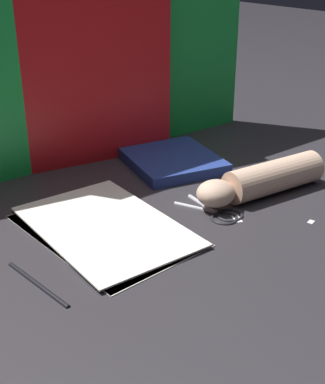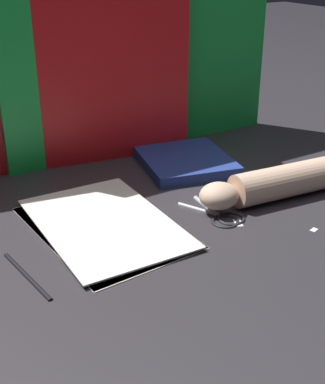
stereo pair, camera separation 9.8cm
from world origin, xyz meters
TOP-DOWN VIEW (x-y plane):
  - ground_plane at (0.00, 0.00)m, footprint 6.00×6.00m
  - backdrop_panel_center at (0.17, 0.38)m, footprint 0.72×0.04m
  - paper_stack at (-0.10, 0.04)m, footprint 0.25×0.35m
  - book_closed at (0.19, 0.22)m, footprint 0.23×0.25m
  - scissors at (0.11, -0.03)m, footprint 0.09×0.15m
  - hand_forearm at (0.23, -0.02)m, footprint 0.31×0.09m
  - paper_scrap_near at (0.12, -0.07)m, footprint 0.03×0.03m
  - paper_scrap_mid at (0.22, -0.16)m, footprint 0.02×0.01m
  - pen at (-0.27, -0.04)m, footprint 0.03×0.16m

SIDE VIEW (x-z plane):
  - ground_plane at x=0.00m, z-range 0.00..0.00m
  - paper_scrap_near at x=0.12m, z-range 0.00..0.00m
  - paper_scrap_mid at x=0.22m, z-range 0.00..0.00m
  - pen at x=-0.27m, z-range 0.00..0.01m
  - scissors at x=0.11m, z-range 0.00..0.01m
  - paper_stack at x=-0.10m, z-range 0.00..0.01m
  - book_closed at x=0.19m, z-range 0.00..0.02m
  - hand_forearm at x=0.23m, z-range 0.00..0.07m
  - backdrop_panel_center at x=0.17m, z-range 0.00..0.56m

